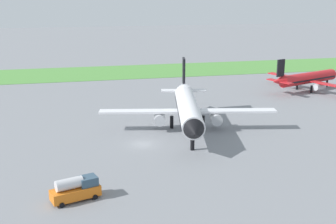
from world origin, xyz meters
The scene contains 5 objects.
ground_plane centered at (0.00, 0.00, 0.00)m, with size 600.00×600.00×0.00m, color gray.
grass_taxiway_strip centered at (0.00, 76.55, 0.04)m, with size 360.00×28.00×0.08m, color #549342.
airplane_midfield_jet centered at (10.43, 6.73, 4.54)m, with size 35.42×34.94×12.61m.
airplane_parked_jet_far centered at (53.16, 34.47, 3.57)m, with size 26.70×26.90×9.91m.
fuel_truck_midfield centered at (-12.40, -19.79, 1.58)m, with size 6.92×4.26×3.29m.
Camera 1 is at (-12.28, -74.05, 26.73)m, focal length 46.19 mm.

